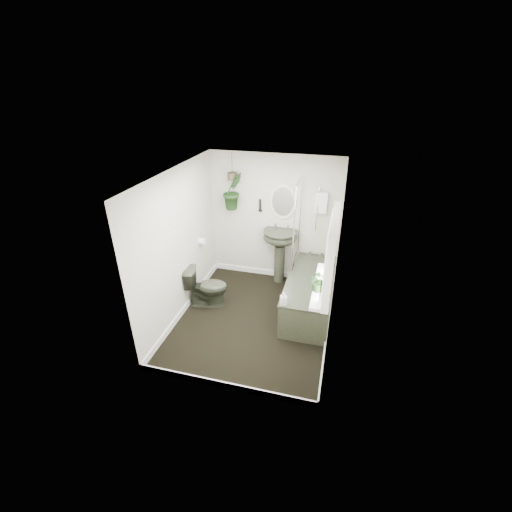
# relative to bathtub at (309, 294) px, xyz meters

# --- Properties ---
(floor) EXTENTS (2.30, 2.80, 0.02)m
(floor) POSITION_rel_bathtub_xyz_m (-0.80, -0.50, -0.30)
(floor) COLOR black
(floor) RESTS_ON ground
(ceiling) EXTENTS (2.30, 2.80, 0.02)m
(ceiling) POSITION_rel_bathtub_xyz_m (-0.80, -0.50, 2.02)
(ceiling) COLOR white
(ceiling) RESTS_ON ground
(wall_back) EXTENTS (2.30, 0.02, 2.30)m
(wall_back) POSITION_rel_bathtub_xyz_m (-0.80, 0.91, 0.86)
(wall_back) COLOR silver
(wall_back) RESTS_ON ground
(wall_front) EXTENTS (2.30, 0.02, 2.30)m
(wall_front) POSITION_rel_bathtub_xyz_m (-0.80, -1.91, 0.86)
(wall_front) COLOR silver
(wall_front) RESTS_ON ground
(wall_left) EXTENTS (0.02, 2.80, 2.30)m
(wall_left) POSITION_rel_bathtub_xyz_m (-1.96, -0.50, 0.86)
(wall_left) COLOR silver
(wall_left) RESTS_ON ground
(wall_right) EXTENTS (0.02, 2.80, 2.30)m
(wall_right) POSITION_rel_bathtub_xyz_m (0.36, -0.50, 0.86)
(wall_right) COLOR silver
(wall_right) RESTS_ON ground
(skirting) EXTENTS (2.30, 2.80, 0.10)m
(skirting) POSITION_rel_bathtub_xyz_m (-0.80, -0.50, -0.24)
(skirting) COLOR white
(skirting) RESTS_ON floor
(bathtub) EXTENTS (0.72, 1.72, 0.58)m
(bathtub) POSITION_rel_bathtub_xyz_m (0.00, 0.00, 0.00)
(bathtub) COLOR #2D3124
(bathtub) RESTS_ON floor
(bath_screen) EXTENTS (0.04, 0.72, 1.40)m
(bath_screen) POSITION_rel_bathtub_xyz_m (-0.33, 0.49, 0.99)
(bath_screen) COLOR silver
(bath_screen) RESTS_ON bathtub
(shower_box) EXTENTS (0.20, 0.10, 0.35)m
(shower_box) POSITION_rel_bathtub_xyz_m (0.00, 0.84, 1.26)
(shower_box) COLOR white
(shower_box) RESTS_ON wall_back
(oval_mirror) EXTENTS (0.46, 0.03, 0.62)m
(oval_mirror) POSITION_rel_bathtub_xyz_m (-0.65, 0.87, 1.21)
(oval_mirror) COLOR beige
(oval_mirror) RESTS_ON wall_back
(wall_sconce) EXTENTS (0.04, 0.04, 0.22)m
(wall_sconce) POSITION_rel_bathtub_xyz_m (-1.05, 0.86, 1.11)
(wall_sconce) COLOR black
(wall_sconce) RESTS_ON wall_back
(toilet_roll_holder) EXTENTS (0.11, 0.11, 0.11)m
(toilet_roll_holder) POSITION_rel_bathtub_xyz_m (-1.90, 0.20, 0.61)
(toilet_roll_holder) COLOR white
(toilet_roll_holder) RESTS_ON wall_left
(window_recess) EXTENTS (0.08, 1.00, 0.90)m
(window_recess) POSITION_rel_bathtub_xyz_m (0.29, -1.20, 1.36)
(window_recess) COLOR white
(window_recess) RESTS_ON wall_right
(window_sill) EXTENTS (0.18, 1.00, 0.04)m
(window_sill) POSITION_rel_bathtub_xyz_m (0.22, -1.20, 0.94)
(window_sill) COLOR white
(window_sill) RESTS_ON wall_right
(window_blinds) EXTENTS (0.01, 0.86, 0.76)m
(window_blinds) POSITION_rel_bathtub_xyz_m (0.24, -1.20, 1.36)
(window_blinds) COLOR white
(window_blinds) RESTS_ON wall_right
(toilet) EXTENTS (0.74, 0.52, 0.68)m
(toilet) POSITION_rel_bathtub_xyz_m (-1.65, -0.30, 0.05)
(toilet) COLOR #2D3124
(toilet) RESTS_ON floor
(pedestal_sink) EXTENTS (0.64, 0.56, 1.02)m
(pedestal_sink) POSITION_rel_bathtub_xyz_m (-0.65, 0.74, 0.22)
(pedestal_sink) COLOR #2D3124
(pedestal_sink) RESTS_ON floor
(sill_plant) EXTENTS (0.25, 0.22, 0.25)m
(sill_plant) POSITION_rel_bathtub_xyz_m (0.19, -1.34, 1.09)
(sill_plant) COLOR black
(sill_plant) RESTS_ON window_sill
(hanging_plant) EXTENTS (0.45, 0.45, 0.64)m
(hanging_plant) POSITION_rel_bathtub_xyz_m (-1.50, 0.75, 1.36)
(hanging_plant) COLOR black
(hanging_plant) RESTS_ON ceiling
(soap_bottle) EXTENTS (0.11, 0.11, 0.20)m
(soap_bottle) POSITION_rel_bathtub_xyz_m (-0.29, -0.79, 0.39)
(soap_bottle) COLOR #322B2A
(soap_bottle) RESTS_ON bathtub
(hanging_pot) EXTENTS (0.16, 0.16, 0.12)m
(hanging_pot) POSITION_rel_bathtub_xyz_m (-1.50, 0.75, 1.62)
(hanging_pot) COLOR #3E3526
(hanging_pot) RESTS_ON ceiling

